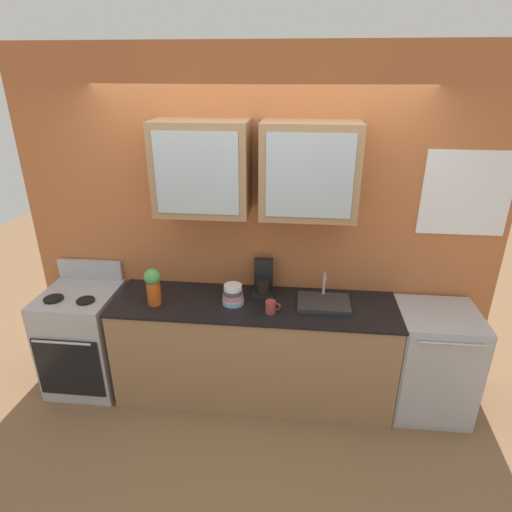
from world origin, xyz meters
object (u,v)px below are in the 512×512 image
Objects in this scene: bowl_stack at (233,295)px; coffee_maker at (263,281)px; vase at (153,285)px; sink_faucet at (324,302)px; stove_range at (85,339)px; dishwasher at (432,362)px; cup_near_sink at (271,307)px.

coffee_maker is at bearing 41.49° from bowl_stack.
vase is 0.88m from coffee_maker.
sink_faucet reaches higher than bowl_stack.
coffee_maker is at bearing 6.78° from stove_range.
vase is at bearing -177.89° from dishwasher.
sink_faucet is at bearing 1.34° from stove_range.
stove_range is 1.70m from cup_near_sink.
sink_faucet is at bearing 5.71° from vase.
cup_near_sink reaches higher than dishwasher.
cup_near_sink is at bearing -4.44° from stove_range.
sink_faucet reaches higher than dishwasher.
bowl_stack is at bearing -138.51° from coffee_maker.
bowl_stack reaches higher than cup_near_sink.
sink_faucet reaches higher than cup_near_sink.
dishwasher is (1.29, 0.12, -0.50)m from cup_near_sink.
sink_faucet is 1.00m from dishwasher.
coffee_maker is (-0.49, 0.13, 0.09)m from sink_faucet.
dishwasher is at bearing 2.11° from vase.
dishwasher is (2.21, 0.08, -0.61)m from vase.
stove_range is 9.17× the size of cup_near_sink.
sink_faucet is 0.46× the size of dishwasher.
dishwasher is at bearing 0.31° from bowl_stack.
coffee_maker reaches higher than cup_near_sink.
vase is 0.93m from cup_near_sink.
bowl_stack is 1.68m from dishwasher.
sink_faucet is 0.72m from bowl_stack.
vase is at bearing -174.29° from sink_faucet.
sink_faucet is 3.50× the size of cup_near_sink.
cup_near_sink is (-0.40, -0.17, 0.03)m from sink_faucet.
coffee_maker is (1.53, 0.18, 0.55)m from stove_range.
bowl_stack is 0.30m from coffee_maker.
bowl_stack is (1.31, -0.01, 0.51)m from stove_range.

